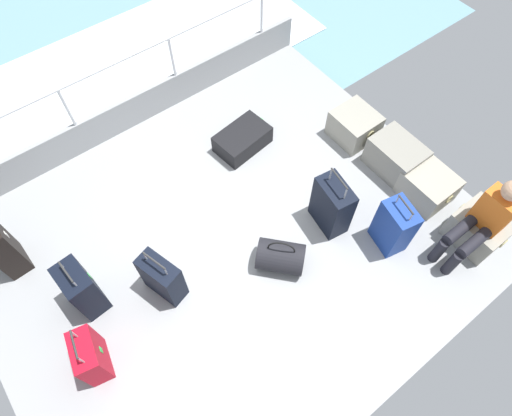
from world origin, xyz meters
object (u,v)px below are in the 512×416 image
(cargo_crate_2, at_px, (428,186))
(suitcase_2, at_px, (394,226))
(suitcase_1, at_px, (332,206))
(suitcase_5, at_px, (242,139))
(suitcase_4, at_px, (82,289))
(passenger_seated, at_px, (484,221))
(suitcase_0, at_px, (1,247))
(cargo_crate_3, at_px, (479,229))
(suitcase_6, at_px, (91,356))
(suitcase_3, at_px, (162,278))
(duffel_bag, at_px, (281,257))
(cargo_crate_1, at_px, (396,157))
(cargo_crate_0, at_px, (354,126))

(cargo_crate_2, height_order, suitcase_2, suitcase_2)
(suitcase_1, height_order, suitcase_5, suitcase_1)
(suitcase_4, bearing_deg, passenger_seated, 61.66)
(suitcase_0, relative_size, suitcase_4, 1.15)
(cargo_crate_3, bearing_deg, suitcase_6, -108.19)
(suitcase_2, bearing_deg, cargo_crate_2, 101.39)
(suitcase_3, bearing_deg, suitcase_0, -137.63)
(suitcase_5, distance_m, suitcase_6, 2.98)
(passenger_seated, height_order, suitcase_6, passenger_seated)
(suitcase_2, bearing_deg, duffel_bag, -114.30)
(cargo_crate_1, bearing_deg, cargo_crate_2, 0.43)
(cargo_crate_2, relative_size, duffel_bag, 0.97)
(passenger_seated, height_order, suitcase_1, passenger_seated)
(cargo_crate_3, bearing_deg, suitcase_2, -124.58)
(cargo_crate_1, bearing_deg, suitcase_6, -91.02)
(cargo_crate_2, distance_m, suitcase_2, 0.82)
(cargo_crate_3, relative_size, suitcase_4, 0.75)
(cargo_crate_1, xyz_separation_m, suitcase_5, (-1.37, -1.26, -0.08))
(cargo_crate_1, relative_size, suitcase_6, 0.91)
(suitcase_5, xyz_separation_m, duffel_bag, (1.55, -0.64, 0.05))
(cargo_crate_0, distance_m, cargo_crate_2, 1.18)
(suitcase_1, distance_m, suitcase_6, 2.80)
(cargo_crate_1, distance_m, suitcase_4, 3.77)
(passenger_seated, bearing_deg, suitcase_6, -109.00)
(passenger_seated, xyz_separation_m, suitcase_4, (-1.91, -3.53, -0.24))
(passenger_seated, relative_size, suitcase_1, 1.26)
(cargo_crate_2, relative_size, suitcase_5, 0.81)
(cargo_crate_2, relative_size, passenger_seated, 0.53)
(cargo_crate_2, xyz_separation_m, duffel_bag, (-0.35, -1.91, -0.01))
(cargo_crate_0, bearing_deg, suitcase_2, -29.15)
(suitcase_2, xyz_separation_m, suitcase_6, (-0.75, -3.15, -0.05))
(suitcase_2, height_order, suitcase_4, suitcase_2)
(cargo_crate_1, bearing_deg, suitcase_0, -110.69)
(suitcase_1, distance_m, suitcase_5, 1.49)
(cargo_crate_1, relative_size, suitcase_3, 0.92)
(suitcase_0, xyz_separation_m, suitcase_1, (1.67, 3.02, -0.02))
(cargo_crate_0, relative_size, cargo_crate_2, 0.96)
(cargo_crate_1, distance_m, suitcase_5, 1.87)
(cargo_crate_1, xyz_separation_m, suitcase_3, (-0.32, -3.02, 0.08))
(suitcase_2, xyz_separation_m, suitcase_3, (-1.00, -2.24, -0.04))
(suitcase_0, bearing_deg, cargo_crate_0, 77.54)
(cargo_crate_1, relative_size, suitcase_2, 0.84)
(suitcase_0, bearing_deg, suitcase_2, 56.33)
(suitcase_0, relative_size, suitcase_1, 1.01)
(cargo_crate_0, relative_size, suitcase_2, 0.71)
(passenger_seated, bearing_deg, suitcase_1, -139.46)
(cargo_crate_2, distance_m, suitcase_4, 3.90)
(suitcase_0, xyz_separation_m, suitcase_2, (2.25, 3.37, -0.03))
(cargo_crate_0, bearing_deg, suitcase_4, -90.31)
(suitcase_1, relative_size, duffel_bag, 1.46)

